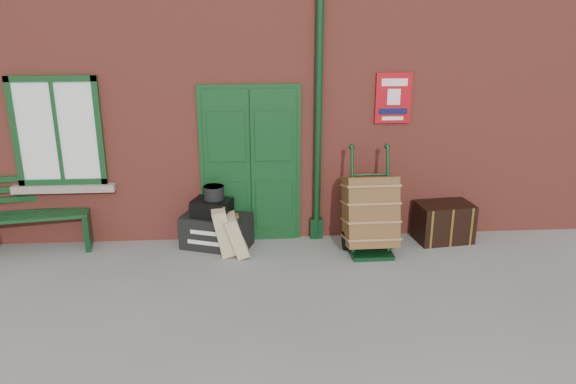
{
  "coord_description": "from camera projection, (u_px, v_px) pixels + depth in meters",
  "views": [
    {
      "loc": [
        -0.29,
        -6.2,
        3.26
      ],
      "look_at": [
        0.17,
        0.6,
        1.0
      ],
      "focal_mm": 35.0,
      "sensor_mm": 36.0,
      "label": 1
    }
  ],
  "objects": [
    {
      "name": "ground",
      "position": [
        277.0,
        284.0,
        6.92
      ],
      "size": [
        80.0,
        80.0,
        0.0
      ],
      "primitive_type": "plane",
      "color": "gray",
      "rests_on": "ground"
    },
    {
      "name": "houdini_trunk",
      "position": [
        217.0,
        231.0,
        7.94
      ],
      "size": [
        1.06,
        0.8,
        0.47
      ],
      "primitive_type": "cube",
      "rotation": [
        0.0,
        0.0,
        -0.34
      ],
      "color": "black",
      "rests_on": "ground"
    },
    {
      "name": "suitcase_back",
      "position": [
        223.0,
        230.0,
        7.72
      ],
      "size": [
        0.35,
        0.49,
        0.67
      ],
      "primitive_type": "cube",
      "rotation": [
        0.0,
        -0.19,
        0.09
      ],
      "color": "tan",
      "rests_on": "ground"
    },
    {
      "name": "station_building",
      "position": [
        266.0,
        74.0,
        9.54
      ],
      "size": [
        10.3,
        4.3,
        4.36
      ],
      "color": "#9D4032",
      "rests_on": "ground"
    },
    {
      "name": "hatbox",
      "position": [
        214.0,
        193.0,
        7.79
      ],
      "size": [
        0.36,
        0.36,
        0.19
      ],
      "primitive_type": "cylinder",
      "rotation": [
        0.0,
        0.0,
        -0.34
      ],
      "color": "black",
      "rests_on": "strongbox"
    },
    {
      "name": "dark_trunk",
      "position": [
        443.0,
        222.0,
        8.15
      ],
      "size": [
        0.84,
        0.61,
        0.56
      ],
      "primitive_type": "cube",
      "rotation": [
        0.0,
        0.0,
        0.13
      ],
      "color": "black",
      "rests_on": "ground"
    },
    {
      "name": "suitcase_front",
      "position": [
        236.0,
        235.0,
        7.66
      ],
      "size": [
        0.37,
        0.45,
        0.58
      ],
      "primitive_type": "cube",
      "rotation": [
        0.0,
        -0.32,
        0.09
      ],
      "color": "tan",
      "rests_on": "ground"
    },
    {
      "name": "porter_trolley",
      "position": [
        370.0,
        213.0,
        7.71
      ],
      "size": [
        0.71,
        0.77,
        1.44
      ],
      "rotation": [
        0.0,
        0.0,
        0.02
      ],
      "color": "#0D3418",
      "rests_on": "ground"
    },
    {
      "name": "strongbox",
      "position": [
        212.0,
        208.0,
        7.83
      ],
      "size": [
        0.61,
        0.53,
        0.24
      ],
      "primitive_type": "cube",
      "rotation": [
        0.0,
        0.0,
        -0.34
      ],
      "color": "black",
      "rests_on": "houdini_trunk"
    },
    {
      "name": "bench",
      "position": [
        25.0,
        213.0,
        7.79
      ],
      "size": [
        1.78,
        0.79,
        1.07
      ],
      "rotation": [
        0.0,
        0.0,
        0.15
      ],
      "color": "#103C19",
      "rests_on": "ground"
    }
  ]
}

